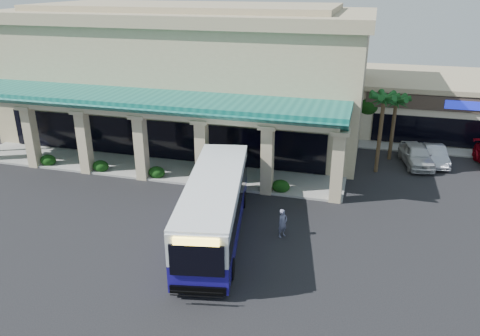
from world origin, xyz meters
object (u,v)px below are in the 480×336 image
(transit_bus, at_px, (215,208))
(car_silver, at_px, (416,155))
(car_white, at_px, (435,155))
(pedestrian, at_px, (283,223))

(transit_bus, bearing_deg, car_silver, 40.34)
(car_white, bearing_deg, pedestrian, -130.16)
(transit_bus, bearing_deg, pedestrian, 2.53)
(transit_bus, xyz_separation_m, car_white, (12.84, 14.93, -1.00))
(transit_bus, height_order, car_silver, transit_bus)
(car_white, bearing_deg, car_silver, -160.04)
(transit_bus, relative_size, car_silver, 2.53)
(car_silver, bearing_deg, transit_bus, -139.70)
(car_silver, xyz_separation_m, car_white, (1.40, 0.71, -0.12))
(pedestrian, height_order, car_white, pedestrian)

